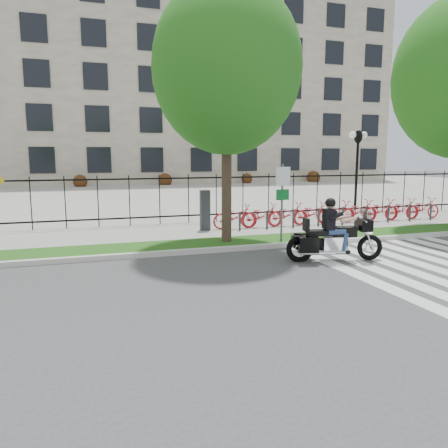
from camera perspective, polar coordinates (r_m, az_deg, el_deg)
name	(u,v)px	position (r m, az deg, el deg)	size (l,w,h in m)	color
ground	(287,290)	(9.76, 8.22, -8.53)	(120.00, 120.00, 0.00)	#3E3E41
curb	(228,249)	(13.41, 0.47, -3.28)	(60.00, 0.20, 0.15)	beige
grass_verge	(219,244)	(14.20, -0.61, -2.59)	(60.00, 1.50, 0.15)	#1E4D13
sidewalk	(200,231)	(16.56, -3.20, -0.94)	(60.00, 3.50, 0.15)	gray
plaza	(140,194)	(33.71, -10.90, 3.90)	(80.00, 34.00, 0.10)	gray
iron_fence	(189,199)	(18.10, -4.66, 3.32)	(30.00, 0.06, 2.00)	black
office_building	(115,94)	(53.87, -14.01, 16.20)	(60.00, 21.90, 20.15)	gray
lamp_post_right	(358,150)	(24.78, 17.06, 9.23)	(1.06, 0.70, 4.25)	black
street_tree_1	(227,68)	(14.24, 0.35, 19.69)	(4.63, 4.63, 8.09)	#392A1F
bike_share_station	(334,212)	(18.52, 14.20, 1.55)	(11.06, 0.85, 1.50)	#2D2D33
sign_pole_regulatory	(282,192)	(14.37, 7.64, 4.18)	(0.50, 0.09, 2.50)	#59595B
motorcycle_rider	(335,236)	(12.49, 14.25, -1.51)	(2.72, 1.12, 2.13)	black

